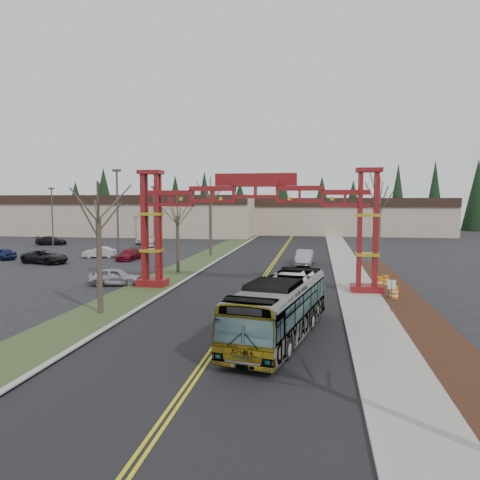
% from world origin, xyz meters
% --- Properties ---
extents(ground, '(200.00, 200.00, 0.00)m').
position_xyz_m(ground, '(0.00, 0.00, 0.00)').
color(ground, black).
rests_on(ground, ground).
extents(road, '(12.00, 110.00, 0.02)m').
position_xyz_m(road, '(0.00, 25.00, 0.01)').
color(road, black).
rests_on(road, ground).
extents(lane_line_left, '(0.12, 100.00, 0.01)m').
position_xyz_m(lane_line_left, '(-0.12, 25.00, 0.03)').
color(lane_line_left, gold).
rests_on(lane_line_left, road).
extents(lane_line_right, '(0.12, 100.00, 0.01)m').
position_xyz_m(lane_line_right, '(0.12, 25.00, 0.03)').
color(lane_line_right, gold).
rests_on(lane_line_right, road).
extents(curb_right, '(0.30, 110.00, 0.15)m').
position_xyz_m(curb_right, '(6.15, 25.00, 0.07)').
color(curb_right, '#A1A19C').
rests_on(curb_right, ground).
extents(sidewalk_right, '(2.60, 110.00, 0.14)m').
position_xyz_m(sidewalk_right, '(7.60, 25.00, 0.08)').
color(sidewalk_right, gray).
rests_on(sidewalk_right, ground).
extents(landscape_strip, '(2.60, 50.00, 0.12)m').
position_xyz_m(landscape_strip, '(10.20, 10.00, 0.06)').
color(landscape_strip, black).
rests_on(landscape_strip, ground).
extents(grass_median, '(4.00, 110.00, 0.08)m').
position_xyz_m(grass_median, '(-8.00, 25.00, 0.04)').
color(grass_median, '#334522').
rests_on(grass_median, ground).
extents(curb_left, '(0.30, 110.00, 0.15)m').
position_xyz_m(curb_left, '(-6.15, 25.00, 0.07)').
color(curb_left, '#A1A19C').
rests_on(curb_left, ground).
extents(gateway_arch, '(18.20, 1.60, 8.90)m').
position_xyz_m(gateway_arch, '(0.00, 18.00, 5.98)').
color(gateway_arch, maroon).
rests_on(gateway_arch, ground).
extents(retail_building_west, '(46.00, 22.30, 7.50)m').
position_xyz_m(retail_building_west, '(-30.00, 71.96, 3.76)').
color(retail_building_west, tan).
rests_on(retail_building_west, ground).
extents(retail_building_east, '(38.00, 20.30, 7.00)m').
position_xyz_m(retail_building_east, '(10.00, 79.95, 3.51)').
color(retail_building_east, tan).
rests_on(retail_building_east, ground).
extents(conifer_treeline, '(116.10, 5.60, 13.00)m').
position_xyz_m(conifer_treeline, '(0.25, 92.00, 6.49)').
color(conifer_treeline, black).
rests_on(conifer_treeline, ground).
extents(transit_bus, '(4.45, 10.87, 2.95)m').
position_xyz_m(transit_bus, '(2.76, 6.03, 1.47)').
color(transit_bus, '#919398').
rests_on(transit_bus, ground).
extents(silver_sedan, '(1.85, 4.71, 1.53)m').
position_xyz_m(silver_sedan, '(3.24, 32.07, 0.76)').
color(silver_sedan, '#A5A8AD').
rests_on(silver_sedan, ground).
extents(parked_car_near_a, '(4.26, 2.28, 1.38)m').
position_xyz_m(parked_car_near_a, '(-11.00, 18.00, 0.69)').
color(parked_car_near_a, '#ACADB4').
rests_on(parked_car_near_a, ground).
extents(parked_car_near_b, '(3.95, 2.38, 1.23)m').
position_xyz_m(parked_car_near_b, '(-20.33, 34.28, 0.62)').
color(parked_car_near_b, white).
rests_on(parked_car_near_b, ground).
extents(parked_car_near_c, '(5.47, 3.49, 1.41)m').
position_xyz_m(parked_car_near_c, '(-23.67, 28.68, 0.70)').
color(parked_car_near_c, black).
rests_on(parked_car_near_c, ground).
extents(parked_car_mid_a, '(1.79, 4.22, 1.21)m').
position_xyz_m(parked_car_mid_a, '(-16.09, 32.78, 0.61)').
color(parked_car_mid_a, maroon).
rests_on(parked_car_mid_a, ground).
extents(parked_car_mid_b, '(4.19, 3.04, 1.33)m').
position_xyz_m(parked_car_mid_b, '(-30.34, 30.95, 0.66)').
color(parked_car_mid_b, navy).
rests_on(parked_car_mid_b, ground).
extents(parked_car_far_a, '(2.59, 4.20, 1.31)m').
position_xyz_m(parked_car_far_a, '(-18.66, 45.74, 0.65)').
color(parked_car_far_a, '#AFB2B7').
rests_on(parked_car_far_a, ground).
extents(parked_car_far_b, '(2.80, 5.22, 1.40)m').
position_xyz_m(parked_car_far_b, '(-20.85, 51.01, 0.70)').
color(parked_car_far_b, white).
rests_on(parked_car_far_b, ground).
extents(parked_car_far_c, '(4.69, 2.60, 1.28)m').
position_xyz_m(parked_car_far_c, '(-34.30, 47.30, 0.64)').
color(parked_car_far_c, black).
rests_on(parked_car_far_c, ground).
extents(bare_tree_median_near, '(3.23, 3.23, 7.75)m').
position_xyz_m(bare_tree_median_near, '(-8.00, 9.25, 5.58)').
color(bare_tree_median_near, '#382D26').
rests_on(bare_tree_median_near, ground).
extents(bare_tree_median_mid, '(2.99, 2.99, 7.17)m').
position_xyz_m(bare_tree_median_mid, '(-8.00, 24.70, 5.16)').
color(bare_tree_median_mid, '#382D26').
rests_on(bare_tree_median_mid, ground).
extents(bare_tree_median_far, '(3.49, 3.49, 9.34)m').
position_xyz_m(bare_tree_median_far, '(-8.00, 37.96, 6.98)').
color(bare_tree_median_far, '#382D26').
rests_on(bare_tree_median_far, ground).
extents(bare_tree_right_far, '(3.27, 3.27, 8.74)m').
position_xyz_m(bare_tree_right_far, '(10.00, 27.84, 6.53)').
color(bare_tree_right_far, '#382D26').
rests_on(bare_tree_right_far, ground).
extents(light_pole_near, '(0.87, 0.44, 10.05)m').
position_xyz_m(light_pole_near, '(-17.59, 33.38, 5.82)').
color(light_pole_near, '#3F3F44').
rests_on(light_pole_near, ground).
extents(light_pole_mid, '(0.72, 0.36, 8.35)m').
position_xyz_m(light_pole_mid, '(-31.96, 43.91, 4.83)').
color(light_pole_mid, '#3F3F44').
rests_on(light_pole_mid, ground).
extents(light_pole_far, '(0.77, 0.38, 8.87)m').
position_xyz_m(light_pole_far, '(-21.72, 56.56, 5.13)').
color(light_pole_far, '#3F3F44').
rests_on(light_pole_far, ground).
extents(street_sign, '(0.45, 0.11, 2.00)m').
position_xyz_m(street_sign, '(8.84, 12.10, 1.44)').
color(street_sign, '#3F3F44').
rests_on(street_sign, ground).
extents(barrel_south, '(0.52, 0.52, 0.96)m').
position_xyz_m(barrel_south, '(9.60, 15.89, 0.48)').
color(barrel_south, orange).
rests_on(barrel_south, ground).
extents(barrel_mid, '(0.60, 0.60, 1.10)m').
position_xyz_m(barrel_mid, '(8.90, 18.69, 0.55)').
color(barrel_mid, orange).
rests_on(barrel_mid, ground).
extents(barrel_north, '(0.48, 0.48, 0.90)m').
position_xyz_m(barrel_north, '(9.69, 20.70, 0.45)').
color(barrel_north, orange).
rests_on(barrel_north, ground).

